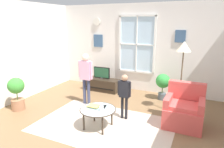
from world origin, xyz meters
TOP-DOWN VIEW (x-y plane):
  - ground_plane at (0.00, 0.00)m, footprint 5.89×5.95m
  - back_wall at (-0.00, 2.73)m, footprint 5.29×0.17m
  - area_rug at (0.09, 0.19)m, footprint 2.81×1.81m
  - tv_stand at (-0.99, 2.16)m, footprint 1.09×0.43m
  - television at (-0.99, 2.16)m, footprint 0.53×0.08m
  - armchair at (1.59, 0.91)m, footprint 0.76×0.74m
  - coffee_table at (0.02, 0.05)m, footprint 0.74×0.74m
  - book_stack at (-0.10, 0.10)m, footprint 0.24×0.19m
  - cup at (0.13, -0.00)m, footprint 0.08×0.08m
  - remote_near_books at (0.11, 0.19)m, footprint 0.07×0.15m
  - remote_near_cup at (0.08, 0.18)m, footprint 0.09×0.15m
  - person_black_shirt at (0.36, 0.64)m, footprint 0.31×0.14m
  - person_pink_shirt at (-0.84, 1.02)m, footprint 0.40×0.18m
  - potted_plant_by_window at (0.89, 2.18)m, footprint 0.39×0.39m
  - potted_plant_corner at (-2.19, -0.00)m, footprint 0.39×0.39m
  - floor_lamp at (1.43, 1.45)m, footprint 0.32×0.32m

SIDE VIEW (x-z plane):
  - ground_plane at x=0.00m, z-range -0.02..0.00m
  - area_rug at x=0.09m, z-range 0.00..0.01m
  - tv_stand at x=-0.99m, z-range 0.00..0.38m
  - armchair at x=1.59m, z-range -0.11..0.76m
  - coffee_table at x=0.02m, z-range 0.18..0.59m
  - remote_near_books at x=0.11m, z-range 0.41..0.43m
  - remote_near_cup at x=0.08m, z-range 0.41..0.43m
  - book_stack at x=-0.10m, z-range 0.41..0.45m
  - cup at x=0.13m, z-range 0.41..0.51m
  - potted_plant_corner at x=-2.19m, z-range 0.07..0.88m
  - potted_plant_by_window at x=0.89m, z-range 0.11..0.84m
  - television at x=-0.99m, z-range 0.39..0.76m
  - person_black_shirt at x=0.36m, z-range 0.13..1.15m
  - person_pink_shirt at x=-0.84m, z-range 0.17..1.51m
  - back_wall at x=0.00m, z-range 0.01..2.65m
  - floor_lamp at x=1.43m, z-range 0.57..2.27m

